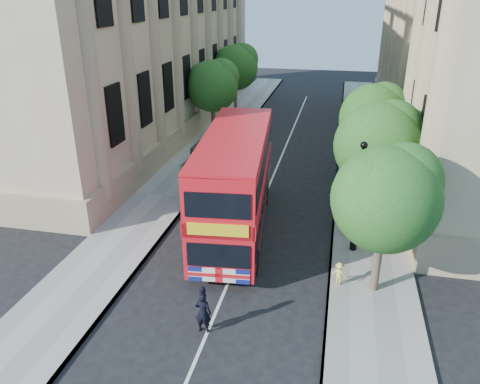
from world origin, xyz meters
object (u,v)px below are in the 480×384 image
Objects in this scene: lamp_post at (358,202)px; box_van at (215,171)px; police_constable at (203,312)px; woman_pedestrian at (347,220)px; double_decker_bus at (235,181)px.

lamp_post is 0.93× the size of box_van.
box_van is 3.47× the size of police_constable.
box_van is at bearing -66.19° from woman_pedestrian.
police_constable is 1.01× the size of woman_pedestrian.
woman_pedestrian is (-0.32, 1.38, -1.60)m from lamp_post.
lamp_post is at bearing -14.04° from double_decker_bus.
woman_pedestrian reaches higher than police_constable.
police_constable is (2.65, -11.52, -0.74)m from box_van.
lamp_post is 3.24× the size of police_constable.
double_decker_bus is at bearing -35.81° from woman_pedestrian.
lamp_post reaches higher than woman_pedestrian.
woman_pedestrian is at bearing -23.19° from box_van.
double_decker_bus reaches higher than police_constable.
box_van is at bearing 111.77° from double_decker_bus.
double_decker_bus reaches higher than woman_pedestrian.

